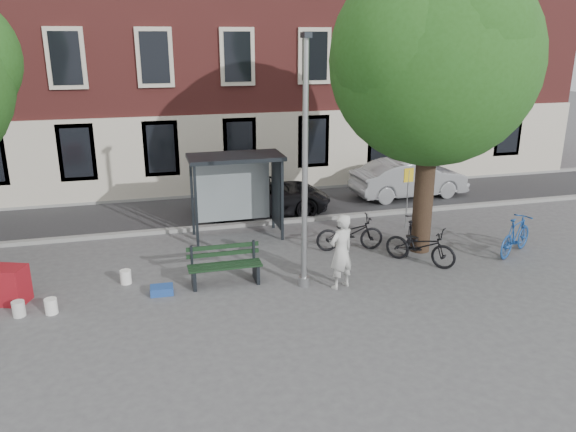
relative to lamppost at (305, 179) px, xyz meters
The scene contains 22 objects.
ground 2.78m from the lamppost, ahead, with size 90.00×90.00×0.00m, color #4C4C4F.
road 7.53m from the lamppost, 90.00° to the left, with size 40.00×4.00×0.01m, color #28282B.
curb_near 5.69m from the lamppost, 90.00° to the left, with size 40.00×0.25×0.12m, color gray.
curb_far 9.40m from the lamppost, 90.00° to the left, with size 40.00×0.25×0.12m, color gray.
building_row 13.67m from the lamppost, 90.00° to the left, with size 30.00×8.00×14.00m, color brown.
lamppost is the anchor object (origin of this frame).
tree_right 5.10m from the lamppost, 19.03° to the left, with size 5.76×5.60×8.20m.
bus_shelter 4.24m from the lamppost, 98.43° to the left, with size 2.85×1.45×2.62m.
painter 2.04m from the lamppost, 20.78° to the right, with size 0.70×0.46×1.92m, color silver.
bench 3.09m from the lamppost, 160.38° to the left, with size 1.86×0.62×0.96m.
bike_a 3.66m from the lamppost, 45.84° to the left, with size 0.69×1.99×1.04m, color black.
bike_b 6.89m from the lamppost, ahead, with size 0.53×1.89×1.14m, color #1A4691.
bike_c 4.22m from the lamppost, ahead, with size 0.70×2.01×1.06m, color black.
bike_d 4.61m from the lamppost, 22.44° to the left, with size 0.48×1.71×1.03m, color black.
car_dark 6.66m from the lamppost, 86.74° to the left, with size 2.18×4.74×1.32m, color black.
car_silver 9.56m from the lamppost, 47.60° to the left, with size 1.58×4.52×1.49m, color #939499.
red_stand 7.46m from the lamppost, behind, with size 0.90×0.60×0.90m, color maroon.
blue_crate 4.43m from the lamppost, behind, with size 0.55×0.40×0.20m, color #204593.
bucket_a 5.24m from the lamppost, 163.54° to the left, with size 0.28×0.28×0.36m, color white.
bucket_b 7.16m from the lamppost, behind, with size 0.28×0.28×0.36m, color silver.
bucket_c 6.52m from the lamppost, behind, with size 0.28×0.28×0.36m, color white.
notice_sign 5.87m from the lamppost, 37.73° to the left, with size 0.35×0.07×2.00m.
Camera 1 is at (-3.71, -12.46, 6.02)m, focal length 35.00 mm.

